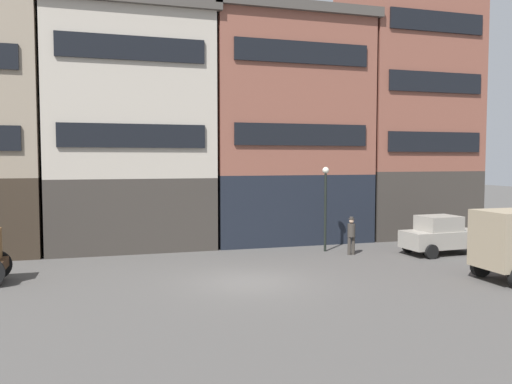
{
  "coord_description": "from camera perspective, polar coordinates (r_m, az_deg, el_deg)",
  "views": [
    {
      "loc": [
        -4.91,
        -17.7,
        4.47
      ],
      "look_at": [
        0.82,
        1.92,
        3.17
      ],
      "focal_mm": 35.74,
      "sensor_mm": 36.0,
      "label": 1
    }
  ],
  "objects": [
    {
      "name": "pedestrian_officer",
      "position": [
        24.41,
        10.62,
        -4.64
      ],
      "size": [
        0.47,
        0.47,
        1.79
      ],
      "color": "#38332D",
      "rests_on": "ground_plane"
    },
    {
      "name": "streetlamp_curbside",
      "position": [
        24.93,
        7.78,
        -0.54
      ],
      "size": [
        0.32,
        0.32,
        4.12
      ],
      "color": "black",
      "rests_on": "ground_plane"
    },
    {
      "name": "ground_plane",
      "position": [
        18.91,
        -0.76,
        -10.04
      ],
      "size": [
        120.0,
        120.0,
        0.0
      ],
      "primitive_type": "plane",
      "color": "#4C4947"
    },
    {
      "name": "building_center_left",
      "position": [
        27.39,
        -13.89,
        6.91
      ],
      "size": [
        8.47,
        6.41,
        12.09
      ],
      "color": "#38332D",
      "rests_on": "ground_plane"
    },
    {
      "name": "building_center_right",
      "position": [
        28.99,
        3.02,
        7.16
      ],
      "size": [
        8.98,
        6.41,
        12.43
      ],
      "color": "black",
      "rests_on": "ground_plane"
    },
    {
      "name": "building_far_right",
      "position": [
        32.65,
        16.37,
        10.99
      ],
      "size": [
        7.39,
        6.41,
        17.37
      ],
      "color": "#38332D",
      "rests_on": "ground_plane"
    },
    {
      "name": "sedan_dark",
      "position": [
        25.68,
        19.94,
        -4.55
      ],
      "size": [
        3.79,
        2.04,
        1.83
      ],
      "color": "gray",
      "rests_on": "ground_plane"
    },
    {
      "name": "fire_hydrant_curbside",
      "position": [
        28.74,
        19.6,
        -4.66
      ],
      "size": [
        0.24,
        0.24,
        0.83
      ],
      "color": "maroon",
      "rests_on": "ground_plane"
    }
  ]
}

